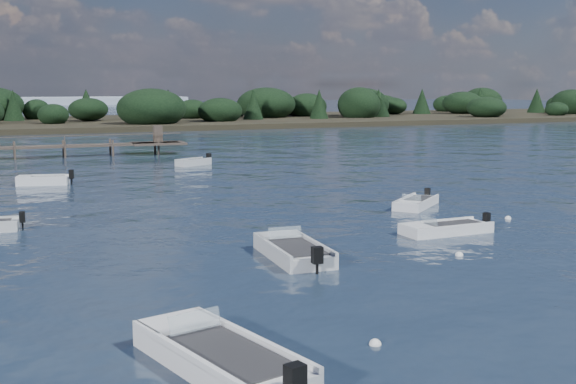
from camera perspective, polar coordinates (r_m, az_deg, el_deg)
name	(u,v)px	position (r m, az deg, el deg)	size (l,w,h in m)	color
ground	(99,145)	(81.70, -14.68, 3.59)	(400.00, 400.00, 0.00)	#152133
dinghy_near_olive	(220,361)	(17.43, -5.43, -13.17)	(3.26, 5.78, 1.38)	silver
dinghy_mid_white_b	(416,204)	(39.84, 10.08, -0.98)	(3.85, 3.61, 1.03)	silver
dinghy_mid_white_a	(446,230)	(33.09, 12.35, -2.97)	(4.47, 1.71, 1.04)	silver
tender_far_grey_b	(193,163)	(59.88, -7.48, 2.25)	(3.32, 2.40, 1.15)	#B6BBBE
dinghy_extra_a	(293,254)	(27.78, 0.41, -4.89)	(2.06, 4.93, 1.31)	#B6BBBE
tender_far_white	(43,182)	(50.55, -18.78, 0.74)	(3.72, 2.02, 1.25)	silver
buoy_a	(375,345)	(19.01, 6.90, -11.89)	(0.32, 0.32, 0.32)	white
buoy_b	(459,256)	(28.95, 13.37, -4.92)	(0.32, 0.32, 0.32)	white
buoy_d	(508,219)	(37.39, 16.99, -2.05)	(0.32, 0.32, 0.32)	white
far_headland	(217,111)	(125.89, -5.66, 6.35)	(190.00, 40.00, 5.80)	black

